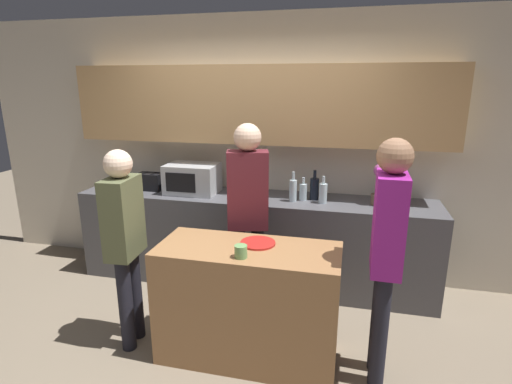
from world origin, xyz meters
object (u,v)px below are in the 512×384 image
bottle_0 (293,190)px  plate_on_island (258,243)px  toaster (150,181)px  bottle_2 (314,188)px  potted_plant (380,184)px  bottle_3 (323,193)px  cup_0 (241,251)px  person_right (248,206)px  person_left (124,235)px  person_center (387,243)px  bottle_1 (303,192)px  microwave (192,179)px

bottle_0 → plate_on_island: bearing=-96.2°
toaster → plate_on_island: (1.43, -1.09, -0.12)m
bottle_2 → potted_plant: bearing=-3.3°
bottle_0 → bottle_2: bottle_2 is taller
bottle_0 → bottle_3: bearing=2.0°
cup_0 → person_right: bearing=100.7°
bottle_0 → person_left: 1.61m
person_center → bottle_1: bearing=31.6°
person_center → person_right: 1.22m
person_center → potted_plant: bearing=0.5°
microwave → bottle_0: size_ratio=1.79×
bottle_0 → person_left: bearing=-133.5°
bottle_1 → person_center: (0.69, -1.18, 0.01)m
bottle_0 → plate_on_island: size_ratio=1.12×
potted_plant → person_right: person_right is taller
microwave → bottle_2: microwave is taller
potted_plant → person_center: bearing=-90.7°
plate_on_island → potted_plant: bearing=50.2°
potted_plant → toaster: bearing=180.0°
bottle_0 → bottle_1: (0.09, 0.06, -0.02)m
bottle_1 → bottle_3: (0.19, -0.05, 0.01)m
bottle_0 → bottle_2: (0.19, 0.11, 0.00)m
toaster → potted_plant: (2.34, -0.00, 0.11)m
bottle_1 → person_left: person_left is taller
bottle_0 → bottle_3: 0.29m
bottle_1 → cup_0: size_ratio=2.57×
plate_on_island → person_center: size_ratio=0.15×
bottle_1 → person_center: 1.37m
microwave → bottle_3: size_ratio=1.99×
person_left → person_right: bearing=123.2°
microwave → plate_on_island: (0.95, -1.08, -0.18)m
person_left → bottle_0: bearing=132.4°
bottle_2 → bottle_0: bearing=-150.6°
microwave → person_center: person_center is taller
bottle_0 → bottle_1: 0.11m
microwave → bottle_0: 1.06m
bottle_1 → cup_0: bottle_1 is taller
bottle_1 → cup_0: 1.35m
bottle_2 → plate_on_island: bottle_2 is taller
bottle_1 → person_center: person_center is taller
potted_plant → cup_0: size_ratio=4.48×
bottle_3 → person_center: 1.23m
potted_plant → person_left: person_left is taller
bottle_0 → bottle_2: size_ratio=0.99×
bottle_2 → cup_0: (-0.36, -1.38, -0.11)m
plate_on_island → microwave: bearing=131.1°
bottle_2 → plate_on_island: size_ratio=1.13×
bottle_3 → toaster: bearing=178.0°
cup_0 → person_right: (-0.13, 0.71, 0.10)m
microwave → cup_0: size_ratio=5.90×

